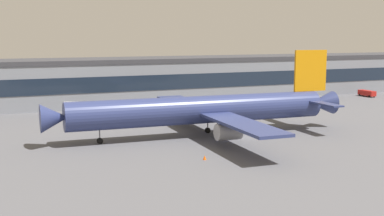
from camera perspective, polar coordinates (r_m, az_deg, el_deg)
ground_plane at (r=95.60m, az=6.18°, el=-3.40°), size 600.00×600.00×0.00m
terminal_building at (r=147.57m, az=-5.01°, el=3.28°), size 200.15×19.73×12.91m
airliner at (r=95.77m, az=1.47°, el=-0.19°), size 60.23×51.70×16.40m
fuel_truck at (r=123.38m, az=-12.51°, el=-0.01°), size 8.85×4.99×3.35m
belt_loader at (r=168.48m, az=19.49°, el=1.64°), size 2.23×6.45×1.95m
traffic_cone_0 at (r=78.31m, az=1.46°, el=-5.71°), size 0.55×0.55×0.69m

